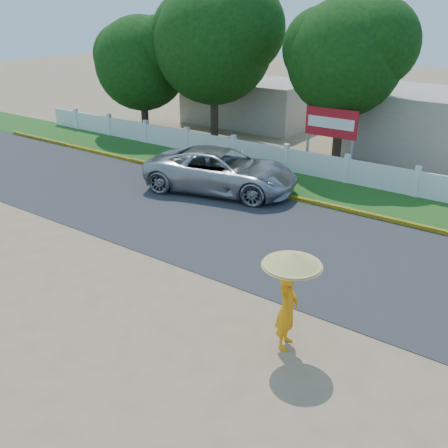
# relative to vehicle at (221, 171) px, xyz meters

# --- Properties ---
(ground) EXTENTS (120.00, 120.00, 0.00)m
(ground) POSITION_rel_vehicle_xyz_m (3.87, -7.22, -0.88)
(ground) COLOR #9E8460
(ground) RESTS_ON ground
(road) EXTENTS (60.00, 7.00, 0.02)m
(road) POSITION_rel_vehicle_xyz_m (3.87, -2.72, -0.87)
(road) COLOR #38383A
(road) RESTS_ON ground
(grass_verge) EXTENTS (60.00, 3.50, 0.03)m
(grass_verge) POSITION_rel_vehicle_xyz_m (3.87, 2.53, -0.87)
(grass_verge) COLOR #2D601E
(grass_verge) RESTS_ON ground
(curb) EXTENTS (40.00, 0.18, 0.16)m
(curb) POSITION_rel_vehicle_xyz_m (3.87, 0.83, -0.80)
(curb) COLOR yellow
(curb) RESTS_ON ground
(fence) EXTENTS (40.00, 0.10, 1.10)m
(fence) POSITION_rel_vehicle_xyz_m (3.87, 3.98, -0.33)
(fence) COLOR silver
(fence) RESTS_ON ground
(building_far) EXTENTS (8.00, 5.00, 2.80)m
(building_far) POSITION_rel_vehicle_xyz_m (-6.13, 11.78, 0.52)
(building_far) COLOR #B7AD99
(building_far) RESTS_ON ground
(vehicle) EXTENTS (6.87, 4.41, 1.76)m
(vehicle) POSITION_rel_vehicle_xyz_m (0.00, 0.00, 0.00)
(vehicle) COLOR #A2A5AA
(vehicle) RESTS_ON ground
(monk_with_parasol) EXTENTS (1.33, 1.33, 2.41)m
(monk_with_parasol) POSITION_rel_vehicle_xyz_m (7.36, -7.63, 0.69)
(monk_with_parasol) COLOR orange
(monk_with_parasol) RESTS_ON ground
(billboard) EXTENTS (2.50, 0.13, 2.95)m
(billboard) POSITION_rel_vehicle_xyz_m (2.49, 5.08, 1.26)
(billboard) COLOR gray
(billboard) RESTS_ON ground
(tree_row) EXTENTS (35.64, 7.83, 9.17)m
(tree_row) POSITION_rel_vehicle_xyz_m (4.38, 6.89, 4.21)
(tree_row) COLOR #473828
(tree_row) RESTS_ON ground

